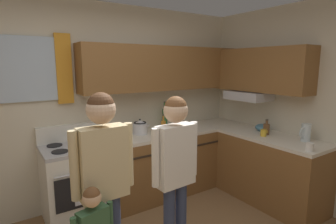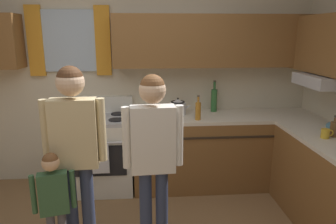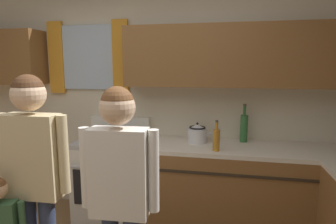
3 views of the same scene
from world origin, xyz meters
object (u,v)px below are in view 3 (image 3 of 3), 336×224
at_px(stove_oven, 113,178).
at_px(adult_in_plaid, 119,182).
at_px(adult_holding_child, 34,165).
at_px(bottle_wine_green, 244,127).
at_px(stovetop_kettle, 197,133).
at_px(bottle_oil_amber, 216,139).

relative_size(stove_oven, adult_in_plaid, 0.70).
bearing_deg(adult_holding_child, bottle_wine_green, 43.37).
distance_m(bottle_wine_green, stovetop_kettle, 0.48).
bearing_deg(adult_in_plaid, bottle_wine_green, 60.40).
xyz_separation_m(bottle_wine_green, stovetop_kettle, (-0.47, -0.11, -0.06)).
bearing_deg(adult_holding_child, stove_oven, 86.85).
xyz_separation_m(bottle_oil_amber, bottle_wine_green, (0.27, 0.38, 0.04)).
bearing_deg(adult_in_plaid, stovetop_kettle, 75.40).
height_order(stove_oven, adult_in_plaid, adult_in_plaid).
distance_m(bottle_oil_amber, adult_in_plaid, 1.18).
distance_m(bottle_wine_green, adult_holding_child, 1.98).
relative_size(bottle_oil_amber, bottle_wine_green, 0.73).
relative_size(bottle_wine_green, adult_in_plaid, 0.25).
xyz_separation_m(stovetop_kettle, adult_holding_child, (-0.97, -1.25, 0.03)).
xyz_separation_m(bottle_oil_amber, adult_holding_child, (-1.17, -0.98, 0.01)).
bearing_deg(stove_oven, bottle_wine_green, 7.63).
xyz_separation_m(bottle_wine_green, adult_in_plaid, (-0.81, -1.43, -0.07)).
height_order(bottle_oil_amber, adult_holding_child, adult_holding_child).
bearing_deg(stovetop_kettle, bottle_oil_amber, -53.04).
distance_m(stovetop_kettle, adult_in_plaid, 1.36).
xyz_separation_m(stove_oven, adult_holding_child, (-0.06, -1.17, 0.55)).
bearing_deg(bottle_wine_green, adult_holding_child, -136.63).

